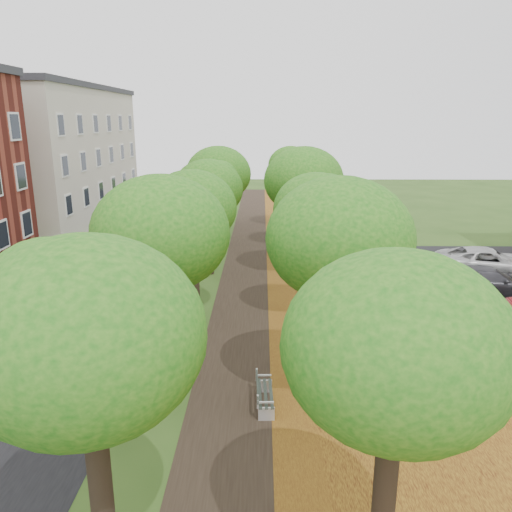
{
  "coord_description": "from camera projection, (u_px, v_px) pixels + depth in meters",
  "views": [
    {
      "loc": [
        0.52,
        -7.05,
        7.92
      ],
      "look_at": [
        0.28,
        12.47,
        2.5
      ],
      "focal_mm": 35.0,
      "sensor_mm": 36.0,
      "label": 1
    }
  ],
  "objects": [
    {
      "name": "street_asphalt",
      "position": [
        92.0,
        292.0,
        23.46
      ],
      "size": [
        8.0,
        70.0,
        0.01
      ],
      "primitive_type": "cube",
      "color": "black",
      "rests_on": "ground"
    },
    {
      "name": "footpath",
      "position": [
        251.0,
        293.0,
        23.37
      ],
      "size": [
        3.2,
        70.0,
        0.01
      ],
      "primitive_type": "cube",
      "color": "black",
      "rests_on": "ground"
    },
    {
      "name": "leaf_verge",
      "position": [
        358.0,
        293.0,
        23.31
      ],
      "size": [
        7.5,
        70.0,
        0.01
      ],
      "primitive_type": "cube",
      "color": "#A9771F",
      "rests_on": "ground"
    },
    {
      "name": "tree_row_west",
      "position": [
        201.0,
        197.0,
        22.19
      ],
      "size": [
        3.69,
        33.69,
        6.13
      ],
      "color": "black",
      "rests_on": "ground"
    },
    {
      "name": "tree_row_east",
      "position": [
        309.0,
        197.0,
        22.13
      ],
      "size": [
        3.69,
        33.69,
        6.13
      ],
      "color": "black",
      "rests_on": "ground"
    },
    {
      "name": "building_cream",
      "position": [
        42.0,
        153.0,
        39.53
      ],
      "size": [
        10.3,
        20.3,
        10.4
      ],
      "color": "beige",
      "rests_on": "ground"
    },
    {
      "name": "bench",
      "position": [
        264.0,
        393.0,
        14.11
      ],
      "size": [
        0.52,
        1.61,
        0.75
      ],
      "rotation": [
        0.0,
        0.0,
        1.6
      ],
      "color": "#252E28",
      "rests_on": "ground"
    },
    {
      "name": "car_grey",
      "position": [
        489.0,
        281.0,
        23.0
      ],
      "size": [
        4.62,
        2.23,
        1.3
      ],
      "primitive_type": "imported",
      "rotation": [
        0.0,
        0.0,
        1.48
      ],
      "color": "#38383D",
      "rests_on": "ground"
    },
    {
      "name": "car_white",
      "position": [
        488.0,
        262.0,
        25.76
      ],
      "size": [
        5.53,
        3.2,
        1.45
      ],
      "primitive_type": "imported",
      "rotation": [
        0.0,
        0.0,
        1.41
      ],
      "color": "silver",
      "rests_on": "ground"
    }
  ]
}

